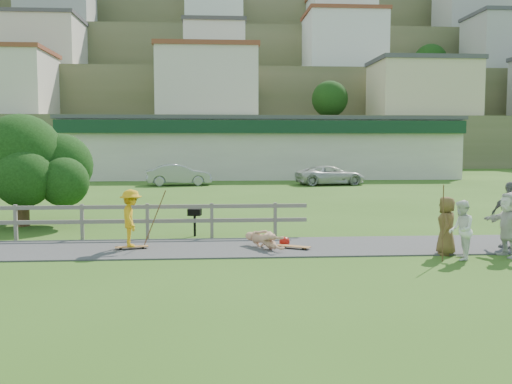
% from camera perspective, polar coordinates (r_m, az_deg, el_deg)
% --- Properties ---
extents(ground, '(260.00, 260.00, 0.00)m').
position_cam_1_polar(ground, '(14.80, -4.48, -6.72)').
color(ground, '#335919').
rests_on(ground, ground).
extents(path, '(34.00, 3.00, 0.04)m').
position_cam_1_polar(path, '(16.26, -4.45, -5.58)').
color(path, '#38383B').
rests_on(path, ground).
extents(fence, '(15.05, 0.10, 1.10)m').
position_cam_1_polar(fence, '(18.54, -18.87, -2.33)').
color(fence, '#5F5B54').
rests_on(fence, ground).
extents(strip_mall, '(32.50, 10.75, 5.10)m').
position_cam_1_polar(strip_mall, '(49.58, 0.36, 4.51)').
color(strip_mall, beige).
rests_on(strip_mall, ground).
extents(hillside, '(220.00, 67.00, 47.50)m').
position_cam_1_polar(hillside, '(106.41, -4.27, 11.14)').
color(hillside, '#4C5632').
rests_on(hillside, ground).
extents(skater_rider, '(0.78, 1.13, 1.61)m').
position_cam_1_polar(skater_rider, '(16.21, -12.37, -2.92)').
color(skater_rider, gold).
rests_on(skater_rider, ground).
extents(skater_fallen, '(1.52, 1.11, 0.56)m').
position_cam_1_polar(skater_fallen, '(16.00, 0.88, -4.79)').
color(skater_fallen, tan).
rests_on(skater_fallen, ground).
extents(spectator_a, '(0.79, 0.89, 1.53)m').
position_cam_1_polar(spectator_a, '(15.47, 19.83, -3.60)').
color(spectator_a, white).
rests_on(spectator_a, ground).
extents(spectator_b, '(0.92, 1.21, 1.91)m').
position_cam_1_polar(spectator_b, '(17.51, 24.01, -2.15)').
color(spectator_b, slate).
rests_on(spectator_b, ground).
extents(spectator_c, '(0.74, 0.89, 1.56)m').
position_cam_1_polar(spectator_c, '(16.01, 18.50, -3.23)').
color(spectator_c, brown).
rests_on(spectator_c, ground).
extents(spectator_d, '(0.67, 1.63, 1.71)m').
position_cam_1_polar(spectator_d, '(16.34, 23.91, -2.98)').
color(spectator_d, silver).
rests_on(spectator_d, ground).
extents(car_silver, '(4.65, 2.11, 1.48)m').
position_cam_1_polar(car_silver, '(40.07, -7.74, 1.72)').
color(car_silver, gray).
rests_on(car_silver, ground).
extents(car_white, '(5.16, 3.00, 1.35)m').
position_cam_1_polar(car_white, '(40.49, 7.45, 1.66)').
color(car_white, silver).
rests_on(car_white, ground).
extents(tree, '(4.79, 4.79, 3.50)m').
position_cam_1_polar(tree, '(21.97, -22.39, 1.35)').
color(tree, black).
rests_on(tree, ground).
extents(bbq, '(0.46, 0.38, 0.88)m').
position_cam_1_polar(bbq, '(18.34, -6.15, -3.06)').
color(bbq, black).
rests_on(bbq, ground).
extents(longboard_rider, '(0.93, 0.39, 0.10)m').
position_cam_1_polar(longboard_rider, '(16.33, -12.33, -5.53)').
color(longboard_rider, olive).
rests_on(longboard_rider, ground).
extents(longboard_fallen, '(0.96, 0.68, 0.11)m').
position_cam_1_polar(longboard_fallen, '(16.03, 3.78, -5.61)').
color(longboard_fallen, olive).
rests_on(longboard_fallen, ground).
extents(helmet, '(0.31, 0.31, 0.31)m').
position_cam_1_polar(helmet, '(16.43, 2.87, -4.99)').
color(helmet, '#A6130B').
rests_on(helmet, ground).
extents(pole_rider, '(0.03, 0.03, 1.76)m').
position_cam_1_polar(pole_rider, '(16.52, -10.12, -2.46)').
color(pole_rider, brown).
rests_on(pole_rider, ground).
extents(pole_spec_left, '(0.03, 0.03, 1.95)m').
position_cam_1_polar(pole_spec_left, '(15.08, 18.20, -2.98)').
color(pole_spec_left, brown).
rests_on(pole_spec_left, ground).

